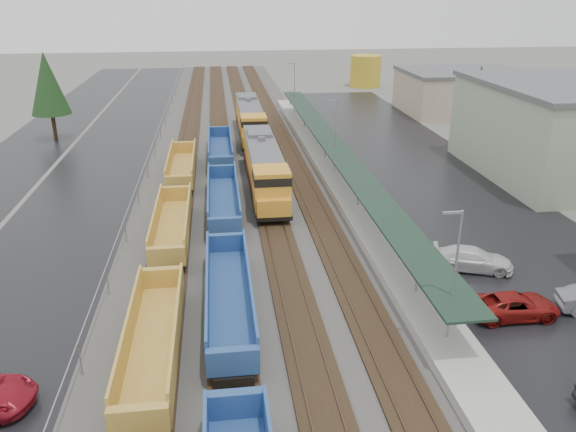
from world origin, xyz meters
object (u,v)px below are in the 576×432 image
(well_string_yellow, at_px, (154,341))
(storage_tank, at_px, (365,71))
(well_string_blue, at_px, (229,297))
(locomotive_trail, at_px, (250,120))
(parked_car_east_c, at_px, (473,259))
(locomotive_lead, at_px, (264,167))
(parked_car_east_b, at_px, (515,306))

(well_string_yellow, distance_m, storage_tank, 91.74)
(well_string_blue, bearing_deg, locomotive_trail, 84.63)
(storage_tank, bearing_deg, parked_car_east_c, -99.14)
(locomotive_lead, distance_m, parked_car_east_b, 27.23)
(well_string_yellow, distance_m, parked_car_east_b, 20.76)
(locomotive_trail, height_order, well_string_blue, locomotive_trail)
(locomotive_lead, distance_m, parked_car_east_c, 22.11)
(well_string_blue, distance_m, parked_car_east_c, 17.19)
(locomotive_lead, distance_m, storage_tank, 64.97)
(parked_car_east_b, bearing_deg, well_string_yellow, 95.07)
(parked_car_east_b, relative_size, parked_car_east_c, 0.96)
(locomotive_lead, bearing_deg, storage_tank, 67.06)
(well_string_yellow, bearing_deg, parked_car_east_c, 20.23)
(well_string_blue, relative_size, parked_car_east_b, 15.60)
(storage_tank, bearing_deg, locomotive_trail, -123.10)
(well_string_yellow, xyz_separation_m, well_string_blue, (4.00, 4.05, 0.01))
(locomotive_trail, bearing_deg, well_string_blue, -95.37)
(locomotive_trail, xyz_separation_m, parked_car_east_c, (12.80, -38.96, -1.62))
(locomotive_trail, distance_m, well_string_yellow, 47.32)
(locomotive_trail, relative_size, parked_car_east_c, 3.70)
(storage_tank, height_order, parked_car_east_c, storage_tank)
(parked_car_east_b, bearing_deg, locomotive_lead, 28.51)
(locomotive_lead, distance_m, locomotive_trail, 21.00)
(well_string_yellow, bearing_deg, locomotive_trail, 80.26)
(locomotive_trail, height_order, parked_car_east_b, locomotive_trail)
(storage_tank, bearing_deg, locomotive_lead, -112.94)
(well_string_blue, bearing_deg, storage_tank, 70.19)
(locomotive_lead, height_order, well_string_blue, locomotive_lead)
(locomotive_trail, xyz_separation_m, well_string_blue, (-4.00, -42.58, -1.24))
(locomotive_trail, distance_m, parked_car_east_b, 46.81)
(locomotive_lead, bearing_deg, parked_car_east_c, -54.53)
(parked_car_east_b, bearing_deg, storage_tank, -7.90)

